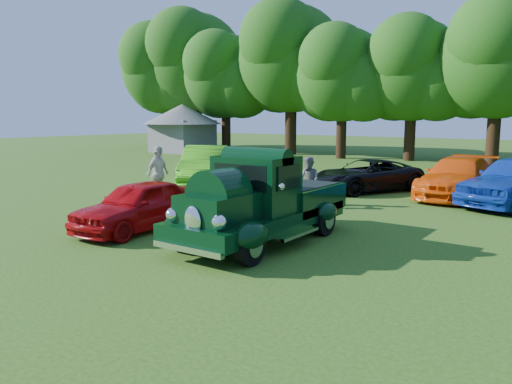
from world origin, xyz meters
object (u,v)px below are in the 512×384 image
Objects in this scene: hero_pickup at (262,204)px; back_car_black at (367,175)px; red_convertible at (139,205)px; back_car_lime at (205,165)px; back_car_orange at (458,178)px; spectator_white at (158,174)px; gazebo at (182,123)px; spectator_grey at (309,181)px; spectator_pink at (267,178)px.

back_car_black is at bearing 97.54° from hero_pickup.
red_convertible is 8.87m from back_car_lime.
back_car_orange is (2.13, 9.45, -0.16)m from hero_pickup.
spectator_white is (1.65, -4.36, 0.13)m from back_car_lime.
back_car_lime is 1.12× the size of back_car_black.
back_car_black is (2.12, 9.79, -0.02)m from red_convertible.
spectator_white is 0.30× the size of gazebo.
back_car_orange is at bearing 58.77° from red_convertible.
back_car_black is at bearing 108.29° from spectator_grey.
spectator_white reaches higher than red_convertible.
gazebo reaches higher than back_car_orange.
hero_pickup is 1.03× the size of back_car_lime.
spectator_grey is (1.79, 5.77, 0.16)m from red_convertible.
back_car_orange is at bearing 74.41° from spectator_grey.
back_car_lime is 10.21m from back_car_orange.
gazebo is (-20.73, 15.64, 1.59)m from spectator_grey.
back_car_black is at bearing 62.90° from spectator_pink.
hero_pickup is 30.31m from gazebo.
hero_pickup reaches higher than back_car_black.
gazebo is at bearing 157.05° from back_car_orange.
red_convertible is 0.76× the size of back_car_lime.
spectator_white is at bearing -48.23° from gazebo.
back_car_black is 8.13m from spectator_white.
gazebo reaches higher than back_car_lime.
red_convertible is 2.04× the size of spectator_pink.
back_car_orange is at bearing -19.58° from back_car_lime.
spectator_grey is at bearing -127.12° from back_car_orange.
back_car_orange is 10.80m from spectator_white.
back_car_lime is 6.51m from spectator_grey.
back_car_orange is at bearing -60.76° from spectator_white.
spectator_grey is 0.25× the size of gazebo.
spectator_white is (-4.91, -6.48, 0.34)m from back_car_black.
back_car_black is 5.27m from spectator_pink.
back_car_lime reaches higher than red_convertible.
spectator_pink is (-4.61, -5.63, 0.21)m from back_car_orange.
red_convertible is 6.04m from spectator_grey.
back_car_lime reaches higher than spectator_grey.
hero_pickup is 10.31m from back_car_lime.
hero_pickup is at bearing 11.39° from red_convertible.
back_car_black is (-1.18, 8.92, -0.26)m from hero_pickup.
gazebo is (-21.07, 11.62, 1.77)m from back_car_black.
back_car_lime is (-7.74, 6.81, -0.05)m from hero_pickup.
back_car_lime is at bearing 137.65° from spectator_pink.
hero_pickup is at bearing -42.71° from gazebo.
back_car_black is 4.04m from spectator_grey.
spectator_grey is at bearing 69.29° from red_convertible.
gazebo is at bearing 102.01° from back_car_lime.
spectator_grey reaches higher than back_car_orange.
gazebo is (-22.25, 20.53, 1.51)m from hero_pickup.
spectator_grey is (-0.34, -4.03, 0.18)m from back_car_black.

